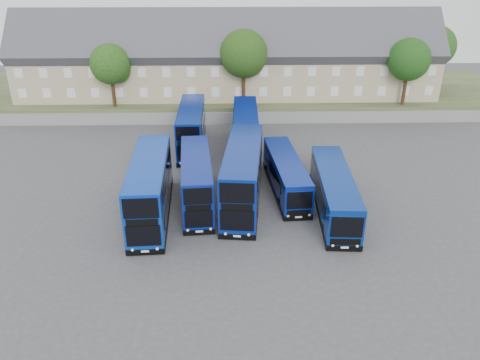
% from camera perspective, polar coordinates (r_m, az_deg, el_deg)
% --- Properties ---
extents(ground, '(120.00, 120.00, 0.00)m').
position_cam_1_polar(ground, '(36.87, -1.45, -5.10)').
color(ground, '#444449').
rests_on(ground, ground).
extents(retaining_wall, '(70.00, 0.40, 1.50)m').
position_cam_1_polar(retaining_wall, '(58.58, -1.50, 7.58)').
color(retaining_wall, slate).
rests_on(retaining_wall, ground).
extents(earth_bank, '(80.00, 20.00, 2.00)m').
position_cam_1_polar(earth_bank, '(68.10, -1.51, 10.37)').
color(earth_bank, '#3E4829').
rests_on(earth_bank, ground).
extents(terrace_row, '(54.00, 10.40, 11.20)m').
position_cam_1_polar(terrace_row, '(62.93, -1.56, 14.35)').
color(terrace_row, tan).
rests_on(terrace_row, earth_bank).
extents(dd_front_left, '(3.36, 11.89, 4.67)m').
position_cam_1_polar(dd_front_left, '(37.43, -10.87, -1.09)').
color(dd_front_left, '#0832A2').
rests_on(dd_front_left, ground).
extents(dd_front_mid, '(3.26, 10.59, 4.14)m').
position_cam_1_polar(dd_front_mid, '(38.77, -5.31, -0.18)').
color(dd_front_mid, navy).
rests_on(dd_front_mid, ground).
extents(dd_front_right, '(3.99, 12.39, 4.85)m').
position_cam_1_polar(dd_front_right, '(38.67, 0.34, 0.44)').
color(dd_front_right, navy).
rests_on(dd_front_right, ground).
extents(dd_rear_left, '(2.71, 11.21, 4.44)m').
position_cam_1_polar(dd_rear_left, '(50.68, -5.93, 6.26)').
color(dd_rear_left, navy).
rests_on(dd_rear_left, ground).
extents(dd_rear_right, '(2.80, 11.10, 4.38)m').
position_cam_1_polar(dd_rear_right, '(49.82, 0.67, 6.02)').
color(dd_rear_right, '#081D98').
rests_on(dd_rear_right, ground).
extents(coach_east_a, '(3.19, 11.24, 3.03)m').
position_cam_1_polar(coach_east_a, '(41.25, 5.60, 0.61)').
color(coach_east_a, navy).
rests_on(coach_east_a, ground).
extents(coach_east_b, '(3.30, 12.25, 3.31)m').
position_cam_1_polar(coach_east_b, '(38.41, 11.37, -1.55)').
color(coach_east_b, navy).
rests_on(coach_east_b, ground).
extents(tree_west, '(4.80, 4.80, 7.65)m').
position_cam_1_polar(tree_west, '(59.69, -15.37, 13.31)').
color(tree_west, '#382314').
rests_on(tree_west, earth_bank).
extents(tree_mid, '(5.76, 5.76, 9.18)m').
position_cam_1_polar(tree_mid, '(58.36, 0.60, 14.94)').
color(tree_mid, '#382314').
rests_on(tree_mid, earth_bank).
extents(tree_east, '(5.12, 5.12, 8.16)m').
position_cam_1_polar(tree_east, '(62.00, 19.97, 13.46)').
color(tree_east, '#382314').
rests_on(tree_east, earth_bank).
extents(tree_far, '(5.44, 5.44, 8.67)m').
position_cam_1_polar(tree_far, '(70.57, 22.76, 14.62)').
color(tree_far, '#382314').
rests_on(tree_far, earth_bank).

